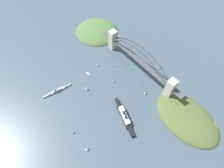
# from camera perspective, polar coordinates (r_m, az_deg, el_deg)

# --- Properties ---
(ground_plane) EXTENTS (1400.00, 1400.00, 0.00)m
(ground_plane) POSITION_cam_1_polar(r_m,az_deg,el_deg) (459.68, 7.76, 4.60)
(ground_plane) COLOR #3D4C56
(harbor_arch_bridge) EXTENTS (255.18, 17.03, 70.33)m
(harbor_arch_bridge) POSITION_cam_1_polar(r_m,az_deg,el_deg) (437.54, 8.19, 7.00)
(harbor_arch_bridge) COLOR #BCB29E
(harbor_arch_bridge) RESTS_ON ground
(headland_west_shore) EXTENTS (142.72, 93.23, 26.89)m
(headland_west_shore) POSITION_cam_1_polar(r_m,az_deg,el_deg) (416.71, 22.14, -9.84)
(headland_west_shore) COLOR #4C562D
(headland_west_shore) RESTS_ON ground
(headland_east_shore) EXTENTS (121.71, 115.86, 28.39)m
(headland_east_shore) POSITION_cam_1_polar(r_m,az_deg,el_deg) (551.63, -4.45, 15.56)
(headland_east_shore) COLOR #476638
(headland_east_shore) RESTS_ON ground
(ocean_liner) EXTENTS (87.48, 33.93, 19.29)m
(ocean_liner) POSITION_cam_1_polar(r_m,az_deg,el_deg) (383.65, 3.79, -9.81)
(ocean_liner) COLOR black
(ocean_liner) RESTS_ON ground
(naval_cruiser) EXTENTS (10.79, 67.07, 16.09)m
(naval_cruiser) POSITION_cam_1_polar(r_m,az_deg,el_deg) (433.67, -16.47, -1.96)
(naval_cruiser) COLOR gray
(naval_cruiser) RESTS_ON ground
(seaplane_taxiing_near_bridge) EXTENTS (10.66, 8.80, 4.78)m
(seaplane_taxiing_near_bridge) POSITION_cam_1_polar(r_m,az_deg,el_deg) (470.29, 9.67, 6.17)
(seaplane_taxiing_near_bridge) COLOR #B7B7B2
(seaplane_taxiing_near_bridge) RESTS_ON ground
(small_boat_0) EXTENTS (7.01, 9.87, 2.11)m
(small_boat_0) POSITION_cam_1_polar(r_m,az_deg,el_deg) (463.43, 1.94, 5.94)
(small_boat_0) COLOR brown
(small_boat_0) RESTS_ON ground
(small_boat_1) EXTENTS (8.64, 2.04, 1.81)m
(small_boat_1) POSITION_cam_1_polar(r_m,az_deg,el_deg) (438.47, -9.14, 0.91)
(small_boat_1) COLOR #2D6B3D
(small_boat_1) RESTS_ON ground
(small_boat_2) EXTENTS (10.81, 7.29, 12.46)m
(small_boat_2) POSITION_cam_1_polar(r_m,az_deg,el_deg) (419.31, -7.79, -1.32)
(small_boat_2) COLOR brown
(small_boat_2) RESTS_ON ground
(small_boat_3) EXTENTS (11.53, 3.64, 2.53)m
(small_boat_3) POSITION_cam_1_polar(r_m,az_deg,el_deg) (449.31, -7.29, 3.22)
(small_boat_3) COLOR silver
(small_boat_3) RESTS_ON ground
(small_boat_4) EXTENTS (5.67, 7.77, 8.03)m
(small_boat_4) POSITION_cam_1_polar(r_m,az_deg,el_deg) (417.81, 10.10, -2.72)
(small_boat_4) COLOR black
(small_boat_4) RESTS_ON ground
(small_boat_5) EXTENTS (8.20, 5.08, 9.27)m
(small_boat_5) POSITION_cam_1_polar(r_m,az_deg,el_deg) (460.75, -4.49, 6.05)
(small_boat_5) COLOR #B2231E
(small_boat_5) RESTS_ON ground
(small_boat_6) EXTENTS (4.53, 7.29, 8.65)m
(small_boat_6) POSITION_cam_1_polar(r_m,az_deg,el_deg) (379.82, -11.97, -14.28)
(small_boat_6) COLOR #234C8C
(small_boat_6) RESTS_ON ground
(small_boat_7) EXTENTS (5.31, 6.89, 8.17)m
(small_boat_7) POSITION_cam_1_polar(r_m,az_deg,el_deg) (429.36, 0.47, 0.97)
(small_boat_7) COLOR #234C8C
(small_boat_7) RESTS_ON ground
(small_boat_8) EXTENTS (5.72, 10.02, 9.16)m
(small_boat_8) POSITION_cam_1_polar(r_m,az_deg,el_deg) (365.29, -7.71, -19.18)
(small_boat_8) COLOR #234C8C
(small_boat_8) RESTS_ON ground
(channel_marker_buoy) EXTENTS (2.20, 2.20, 2.75)m
(channel_marker_buoy) POSITION_cam_1_polar(r_m,az_deg,el_deg) (458.94, 0.50, 5.39)
(channel_marker_buoy) COLOR red
(channel_marker_buoy) RESTS_ON ground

